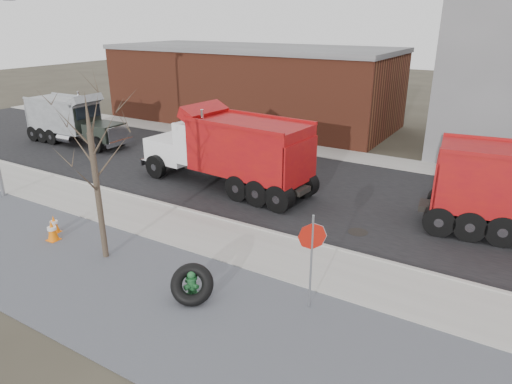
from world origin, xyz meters
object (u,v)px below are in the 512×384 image
Objects in this scene: stop_sign at (312,246)px; fire_hydrant at (192,285)px; dump_truck_red_b at (230,148)px; truck_tire at (192,284)px; dump_truck_grey at (72,118)px.

fire_hydrant is at bearing -172.49° from stop_sign.
dump_truck_red_b is (-3.94, 7.61, 1.41)m from fire_hydrant.
truck_tire is 3.34m from stop_sign.
dump_truck_red_b is at bearing 121.41° from stop_sign.
dump_truck_red_b is 12.39m from dump_truck_grey.
truck_tire is at bearing -31.24° from dump_truck_grey.
stop_sign reaches higher than truck_tire.
dump_truck_grey reaches higher than stop_sign.
stop_sign is 9.34m from dump_truck_red_b.
truck_tire is (0.10, -0.10, 0.11)m from fire_hydrant.
stop_sign is at bearing 25.45° from truck_tire.
fire_hydrant is 3.43m from stop_sign.
dump_truck_red_b is at bearing -8.80° from dump_truck_grey.
truck_tire is at bearing 122.66° from dump_truck_red_b.
truck_tire is at bearing -35.86° from fire_hydrant.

